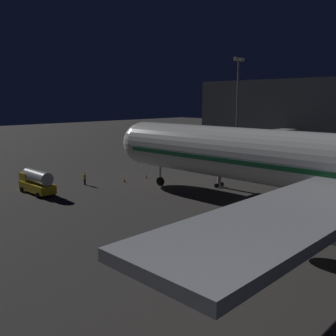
{
  "coord_description": "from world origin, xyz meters",
  "views": [
    {
      "loc": [
        37.54,
        21.99,
        12.19
      ],
      "look_at": [
        3.0,
        -12.04,
        3.5
      ],
      "focal_mm": 40.92,
      "sensor_mm": 36.0,
      "label": 1
    }
  ],
  "objects_px": {
    "fuel_tanker": "(36,181)",
    "traffic_cone_nose_port": "(146,176)",
    "ground_crew_near_nose_gear": "(85,178)",
    "jet_bridge": "(249,142)",
    "traffic_cone_nose_starboard": "(124,180)",
    "apron_floodlight_mast": "(238,103)"
  },
  "relations": [
    {
      "from": "fuel_tanker",
      "to": "traffic_cone_nose_starboard",
      "type": "relative_size",
      "value": 11.53
    },
    {
      "from": "traffic_cone_nose_port",
      "to": "jet_bridge",
      "type": "bearing_deg",
      "value": 129.61
    },
    {
      "from": "ground_crew_near_nose_gear",
      "to": "jet_bridge",
      "type": "bearing_deg",
      "value": 143.24
    },
    {
      "from": "jet_bridge",
      "to": "ground_crew_near_nose_gear",
      "type": "bearing_deg",
      "value": -36.76
    },
    {
      "from": "jet_bridge",
      "to": "traffic_cone_nose_starboard",
      "type": "distance_m",
      "value": 19.71
    },
    {
      "from": "traffic_cone_nose_port",
      "to": "traffic_cone_nose_starboard",
      "type": "xyz_separation_m",
      "value": [
        4.4,
        0.0,
        0.0
      ]
    },
    {
      "from": "fuel_tanker",
      "to": "ground_crew_near_nose_gear",
      "type": "bearing_deg",
      "value": 178.92
    },
    {
      "from": "traffic_cone_nose_port",
      "to": "traffic_cone_nose_starboard",
      "type": "bearing_deg",
      "value": 0.0
    },
    {
      "from": "jet_bridge",
      "to": "apron_floodlight_mast",
      "type": "height_order",
      "value": "apron_floodlight_mast"
    },
    {
      "from": "apron_floodlight_mast",
      "to": "traffic_cone_nose_port",
      "type": "distance_m",
      "value": 25.87
    },
    {
      "from": "jet_bridge",
      "to": "ground_crew_near_nose_gear",
      "type": "relative_size",
      "value": 12.42
    },
    {
      "from": "jet_bridge",
      "to": "traffic_cone_nose_port",
      "type": "relative_size",
      "value": 41.72
    },
    {
      "from": "apron_floodlight_mast",
      "to": "fuel_tanker",
      "type": "xyz_separation_m",
      "value": [
        40.24,
        -3.55,
        -9.85
      ]
    },
    {
      "from": "jet_bridge",
      "to": "ground_crew_near_nose_gear",
      "type": "height_order",
      "value": "jet_bridge"
    },
    {
      "from": "fuel_tanker",
      "to": "traffic_cone_nose_starboard",
      "type": "distance_m",
      "value": 12.9
    },
    {
      "from": "fuel_tanker",
      "to": "traffic_cone_nose_port",
      "type": "height_order",
      "value": "fuel_tanker"
    },
    {
      "from": "jet_bridge",
      "to": "fuel_tanker",
      "type": "height_order",
      "value": "jet_bridge"
    },
    {
      "from": "jet_bridge",
      "to": "apron_floodlight_mast",
      "type": "bearing_deg",
      "value": -139.53
    },
    {
      "from": "fuel_tanker",
      "to": "traffic_cone_nose_port",
      "type": "xyz_separation_m",
      "value": [
        -16.94,
        2.69,
        -1.37
      ]
    },
    {
      "from": "traffic_cone_nose_starboard",
      "to": "traffic_cone_nose_port",
      "type": "bearing_deg",
      "value": 180.0
    },
    {
      "from": "apron_floodlight_mast",
      "to": "traffic_cone_nose_starboard",
      "type": "xyz_separation_m",
      "value": [
        27.7,
        -0.86,
        -11.22
      ]
    },
    {
      "from": "fuel_tanker",
      "to": "traffic_cone_nose_port",
      "type": "relative_size",
      "value": 11.53
    }
  ]
}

